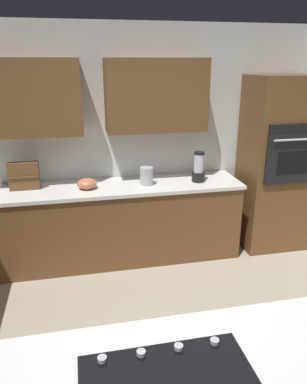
{
  "coord_description": "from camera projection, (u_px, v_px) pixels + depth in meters",
  "views": [
    {
      "loc": [
        0.48,
        2.14,
        2.2
      ],
      "look_at": [
        -0.24,
        -1.27,
        0.96
      ],
      "focal_mm": 34.56,
      "sensor_mm": 36.0,
      "label": 1
    }
  ],
  "objects": [
    {
      "name": "blender",
      "position": [
        199.0,
        169.0,
        4.17
      ],
      "size": [
        0.15,
        0.15,
        0.34
      ],
      "color": "black",
      "rests_on": "countertop_back"
    },
    {
      "name": "lower_cabinets_back",
      "position": [
        116.0,
        224.0,
        4.23
      ],
      "size": [
        2.8,
        0.6,
        0.86
      ],
      "primitive_type": "cube",
      "color": "brown",
      "rests_on": "ground"
    },
    {
      "name": "mixing_bowl",
      "position": [
        87.0,
        184.0,
        3.95
      ],
      "size": [
        0.21,
        0.21,
        0.11
      ],
      "primitive_type": "ellipsoid",
      "color": "#CC724C",
      "rests_on": "countertop_back"
    },
    {
      "name": "wall_oven",
      "position": [
        278.0,
        165.0,
        4.4
      ],
      "size": [
        0.8,
        0.66,
        2.05
      ],
      "color": "brown",
      "rests_on": "ground"
    },
    {
      "name": "wall_back",
      "position": [
        112.0,
        131.0,
        4.19
      ],
      "size": [
        6.0,
        0.44,
        2.6
      ],
      "color": "silver",
      "rests_on": "ground"
    },
    {
      "name": "countertop_back",
      "position": [
        115.0,
        187.0,
        4.08
      ],
      "size": [
        2.84,
        0.64,
        0.04
      ],
      "primitive_type": "cube",
      "color": "silver",
      "rests_on": "lower_cabinets_back"
    },
    {
      "name": "spice_rack",
      "position": [
        24.0,
        176.0,
        3.91
      ],
      "size": [
        0.31,
        0.11,
        0.3
      ],
      "color": "brown",
      "rests_on": "countertop_back"
    },
    {
      "name": "ground_plane",
      "position": [
        157.0,
        367.0,
        2.81
      ],
      "size": [
        14.0,
        14.0,
        0.0
      ],
      "primitive_type": "plane",
      "color": "#9E937F"
    },
    {
      "name": "kettle",
      "position": [
        147.0,
        176.0,
        4.07
      ],
      "size": [
        0.15,
        0.15,
        0.2
      ],
      "primitive_type": "cylinder",
      "color": "#B7BABF",
      "rests_on": "countertop_back"
    }
  ]
}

